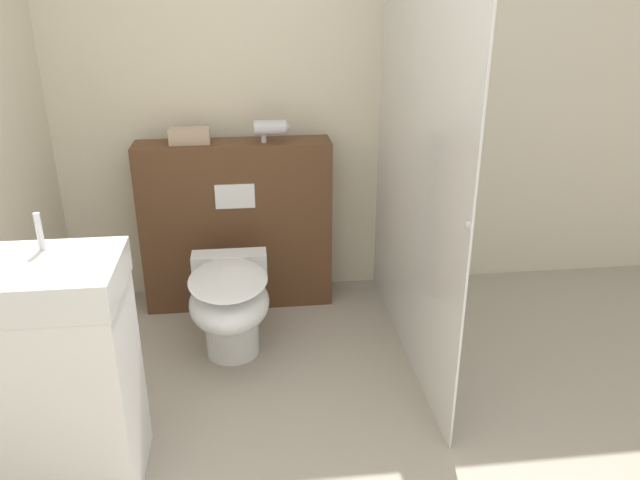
# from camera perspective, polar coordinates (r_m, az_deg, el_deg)

# --- Properties ---
(wall_back) EXTENTS (8.00, 0.06, 2.50)m
(wall_back) POSITION_cam_1_polar(r_m,az_deg,el_deg) (3.72, -2.75, 13.65)
(wall_back) COLOR beige
(wall_back) RESTS_ON ground_plane
(partition_panel) EXTENTS (1.10, 0.24, 1.00)m
(partition_panel) POSITION_cam_1_polar(r_m,az_deg,el_deg) (3.70, -7.59, 1.35)
(partition_panel) COLOR #51331E
(partition_panel) RESTS_ON ground_plane
(shower_glass) EXTENTS (0.04, 1.62, 2.09)m
(shower_glass) POSITION_cam_1_polar(r_m,az_deg,el_deg) (3.04, 8.70, 7.41)
(shower_glass) COLOR silver
(shower_glass) RESTS_ON ground_plane
(toilet) EXTENTS (0.40, 0.64, 0.49)m
(toilet) POSITION_cam_1_polar(r_m,az_deg,el_deg) (3.22, -8.23, -5.83)
(toilet) COLOR white
(toilet) RESTS_ON ground_plane
(sink_vanity) EXTENTS (0.57, 0.43, 1.08)m
(sink_vanity) POSITION_cam_1_polar(r_m,az_deg,el_deg) (2.56, -23.02, -11.51)
(sink_vanity) COLOR white
(sink_vanity) RESTS_ON ground_plane
(hair_drier) EXTENTS (0.21, 0.08, 0.12)m
(hair_drier) POSITION_cam_1_polar(r_m,az_deg,el_deg) (3.50, -4.45, 10.18)
(hair_drier) COLOR #B7B7BC
(hair_drier) RESTS_ON partition_panel
(folded_towel) EXTENTS (0.22, 0.12, 0.08)m
(folded_towel) POSITION_cam_1_polar(r_m,az_deg,el_deg) (3.55, -11.84, 9.30)
(folded_towel) COLOR tan
(folded_towel) RESTS_ON partition_panel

